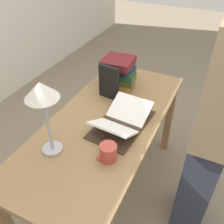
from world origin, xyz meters
The scene contains 8 objects.
ground_plane centered at (0.00, 0.00, 0.00)m, with size 12.00×12.00×0.00m, color gray.
reading_desk centered at (0.00, 0.00, 0.66)m, with size 1.53×0.67×0.77m.
open_book centered at (0.00, -0.11, 0.80)m, with size 0.48×0.31×0.11m.
book_stack_tall centered at (0.43, 0.11, 0.89)m, with size 0.23×0.28×0.23m.
book_standing_upright centered at (0.25, 0.10, 0.90)m, with size 0.05×0.16×0.25m.
reading_lamp centered at (-0.37, 0.15, 1.13)m, with size 0.17×0.17×0.44m.
coffee_mug centered at (-0.30, -0.16, 0.82)m, with size 0.12×0.10×0.10m.
person_reader centered at (0.08, -0.64, 0.83)m, with size 0.36×0.22×1.68m.
Camera 1 is at (-1.13, -0.59, 1.80)m, focal length 40.00 mm.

